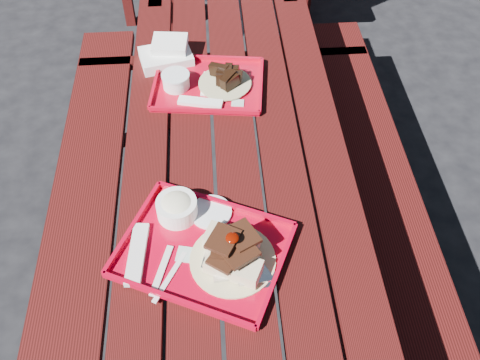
# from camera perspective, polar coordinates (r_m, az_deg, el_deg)

# --- Properties ---
(ground) EXTENTS (60.00, 60.00, 0.00)m
(ground) POSITION_cam_1_polar(r_m,az_deg,el_deg) (2.36, -0.25, -10.16)
(ground) COLOR black
(ground) RESTS_ON ground
(picnic_table_near) EXTENTS (1.41, 2.40, 0.75)m
(picnic_table_near) POSITION_cam_1_polar(r_m,az_deg,el_deg) (1.90, -0.31, -1.63)
(picnic_table_near) COLOR #440D0D
(picnic_table_near) RESTS_ON ground
(near_tray) EXTENTS (0.55, 0.51, 0.14)m
(near_tray) POSITION_cam_1_polar(r_m,az_deg,el_deg) (1.52, -3.70, -6.44)
(near_tray) COLOR #B0021D
(near_tray) RESTS_ON picnic_table_near
(far_tray) EXTENTS (0.44, 0.36, 0.07)m
(far_tray) POSITION_cam_1_polar(r_m,az_deg,el_deg) (2.00, -3.64, 10.23)
(far_tray) COLOR #B7061D
(far_tray) RESTS_ON picnic_table_near
(white_cloth) EXTENTS (0.22, 0.18, 0.08)m
(white_cloth) POSITION_cam_1_polar(r_m,az_deg,el_deg) (2.14, -7.77, 13.20)
(white_cloth) COLOR white
(white_cloth) RESTS_ON picnic_table_near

